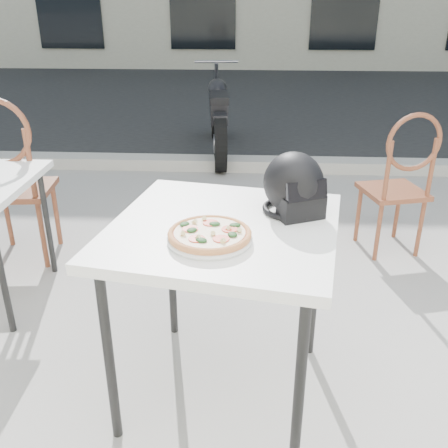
# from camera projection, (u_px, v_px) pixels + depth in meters

# --- Properties ---
(ground) EXTENTS (80.00, 80.00, 0.00)m
(ground) POSITION_uv_depth(u_px,v_px,m) (331.00, 354.00, 2.56)
(ground) COLOR #97948F
(ground) RESTS_ON ground
(street_asphalt) EXTENTS (30.00, 8.00, 0.00)m
(street_asphalt) POSITION_uv_depth(u_px,v_px,m) (277.00, 100.00, 8.92)
(street_asphalt) COLOR black
(street_asphalt) RESTS_ON ground
(curb) EXTENTS (30.00, 0.25, 0.12)m
(curb) POSITION_uv_depth(u_px,v_px,m) (292.00, 165.00, 5.26)
(curb) COLOR #9C9A92
(curb) RESTS_ON ground
(cafe_table_main) EXTENTS (1.03, 1.03, 0.84)m
(cafe_table_main) POSITION_uv_depth(u_px,v_px,m) (223.00, 241.00, 2.02)
(cafe_table_main) COLOR white
(cafe_table_main) RESTS_ON ground
(plate) EXTENTS (0.37, 0.37, 0.02)m
(plate) POSITION_uv_depth(u_px,v_px,m) (210.00, 239.00, 1.84)
(plate) COLOR silver
(plate) RESTS_ON cafe_table_main
(pizza) EXTENTS (0.35, 0.35, 0.04)m
(pizza) POSITION_uv_depth(u_px,v_px,m) (210.00, 234.00, 1.83)
(pizza) COLOR #C98049
(pizza) RESTS_ON plate
(helmet) EXTENTS (0.33, 0.34, 0.26)m
(helmet) POSITION_uv_depth(u_px,v_px,m) (294.00, 187.00, 2.05)
(helmet) COLOR black
(helmet) RESTS_ON cafe_table_main
(cafe_chair_main) EXTENTS (0.48, 0.48, 1.02)m
(cafe_chair_main) POSITION_uv_depth(u_px,v_px,m) (401.00, 177.00, 3.35)
(cafe_chair_main) COLOR brown
(cafe_chair_main) RESTS_ON ground
(cafe_chair_side) EXTENTS (0.48, 0.48, 1.14)m
(cafe_chair_side) POSITION_uv_depth(u_px,v_px,m) (10.00, 173.00, 3.21)
(cafe_chair_side) COLOR brown
(cafe_chair_side) RESTS_ON ground
(motorcycle) EXTENTS (0.52, 1.99, 0.99)m
(motorcycle) POSITION_uv_depth(u_px,v_px,m) (218.00, 116.00, 5.71)
(motorcycle) COLOR black
(motorcycle) RESTS_ON street_asphalt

